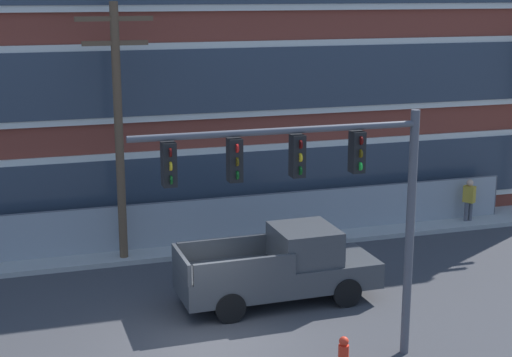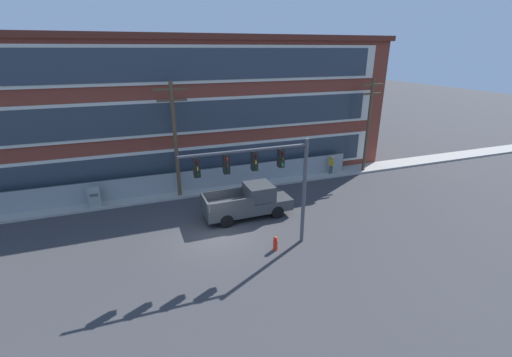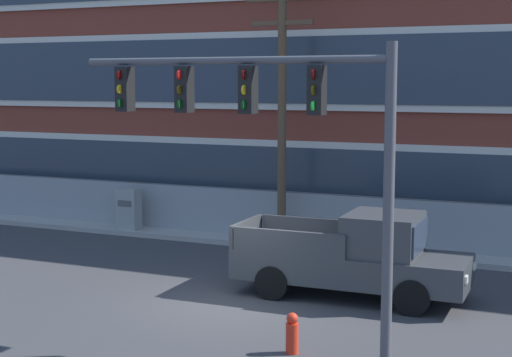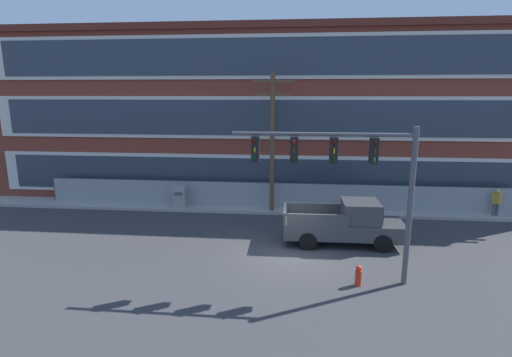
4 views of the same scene
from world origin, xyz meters
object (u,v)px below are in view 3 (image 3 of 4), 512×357
(traffic_signal_mast, at_px, (273,121))
(fire_hydrant, at_px, (292,333))
(electrical_cabinet, at_px, (129,211))
(utility_pole_near_corner, at_px, (282,103))
(pickup_truck_dark_grey, at_px, (356,258))

(traffic_signal_mast, height_order, fire_hydrant, traffic_signal_mast)
(electrical_cabinet, bearing_deg, traffic_signal_mast, -43.93)
(utility_pole_near_corner, bearing_deg, electrical_cabinet, -179.79)
(electrical_cabinet, bearing_deg, utility_pole_near_corner, 0.21)
(pickup_truck_dark_grey, xyz_separation_m, fire_hydrant, (-0.01, -4.14, -0.58))
(pickup_truck_dark_grey, bearing_deg, utility_pole_near_corner, 129.39)
(electrical_cabinet, relative_size, fire_hydrant, 1.94)
(electrical_cabinet, bearing_deg, fire_hydrant, -43.27)
(fire_hydrant, bearing_deg, pickup_truck_dark_grey, 89.92)
(utility_pole_near_corner, distance_m, fire_hydrant, 10.19)
(pickup_truck_dark_grey, height_order, electrical_cabinet, pickup_truck_dark_grey)
(pickup_truck_dark_grey, distance_m, fire_hydrant, 4.18)
(pickup_truck_dark_grey, height_order, utility_pole_near_corner, utility_pole_near_corner)
(traffic_signal_mast, height_order, utility_pole_near_corner, utility_pole_near_corner)
(electrical_cabinet, distance_m, fire_hydrant, 12.54)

